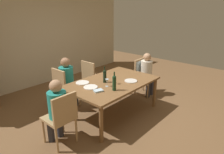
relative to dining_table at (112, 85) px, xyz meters
The scene contains 19 objects.
ground_plane 0.65m from the dining_table, ahead, with size 10.00×10.00×0.00m, color brown.
rear_room_partition 2.88m from the dining_table, 90.00° to the left, with size 6.40×0.12×2.70m, color beige.
dining_table is the anchor object (origin of this frame).
chair_right_end 1.32m from the dining_table, ahead, with size 0.44×0.46×0.92m.
chair_left_end 1.32m from the dining_table, behind, with size 0.44×0.44×0.92m.
chair_far_left 1.10m from the dining_table, 117.54° to the left, with size 0.44×0.44×0.92m.
chair_far_right 1.03m from the dining_table, 71.12° to the left, with size 0.44×0.44×0.92m.
person_woman_host 1.31m from the dining_table, ahead, with size 0.29×0.33×1.10m.
person_man_bearded 1.31m from the dining_table, behind, with size 0.30×0.34×1.12m.
person_man_guest 1.05m from the dining_table, 112.05° to the left, with size 0.36×0.31×1.14m.
wine_bottle_tall_green 0.26m from the dining_table, 145.23° to the left, with size 0.07×0.07×0.33m.
wine_bottle_dark_red 0.50m from the dining_table, 133.40° to the right, with size 0.07×0.07×0.36m.
wine_glass_near_left 0.33m from the dining_table, 159.08° to the right, with size 0.07×0.07×0.15m.
wine_glass_centre 0.22m from the dining_table, 119.87° to the right, with size 0.07×0.07×0.15m.
dinner_plate_host 0.52m from the dining_table, 168.95° to the left, with size 0.27×0.27×0.01m, color white.
dinner_plate_guest_left 0.40m from the dining_table, 44.90° to the right, with size 0.26×0.26×0.01m, color silver.
dinner_plate_guest_right 0.60m from the dining_table, 138.96° to the left, with size 0.27×0.27×0.01m, color white.
folded_napkin 0.57m from the dining_table, 164.71° to the right, with size 0.16×0.12×0.03m, color #ADC6D6.
handbag 1.35m from the dining_table, 51.61° to the left, with size 0.28×0.12×0.22m, color brown.
Camera 1 is at (-2.89, -2.54, 2.17)m, focal length 32.26 mm.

